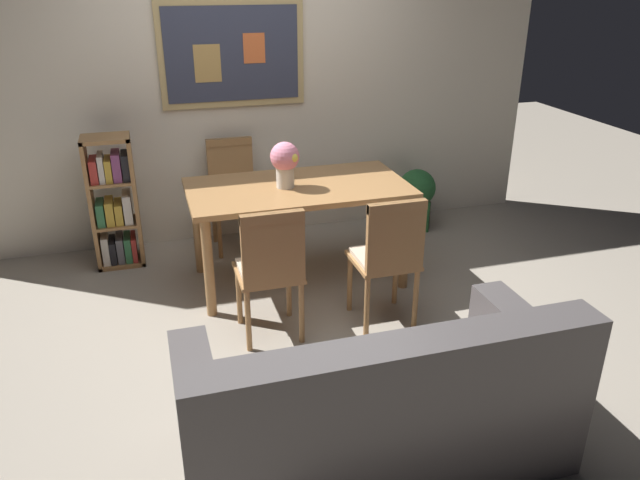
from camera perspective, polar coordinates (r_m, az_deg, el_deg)
The scene contains 10 objects.
ground_plane at distance 4.24m, azimuth -2.00°, elevation -7.20°, with size 12.00×12.00×0.00m, color gray.
wall_back_with_painting at distance 5.29m, azimuth -6.83°, elevation 14.15°, with size 5.20×0.14×2.60m.
dining_table at distance 4.47m, azimuth -2.06°, elevation 3.91°, with size 1.59×0.85×0.76m.
dining_chair_far_left at distance 5.19m, azimuth -8.10°, elevation 5.11°, with size 0.40×0.41×0.91m.
dining_chair_near_right at distance 3.93m, azimuth 6.40°, elevation -1.09°, with size 0.40×0.41×0.91m.
dining_chair_near_left at distance 3.76m, azimuth -4.64°, elevation -2.22°, with size 0.40×0.41×0.91m.
leather_couch at distance 2.97m, azimuth 5.24°, elevation -15.43°, with size 1.80×0.84×0.84m.
bookshelf at distance 5.06m, azimuth -18.60°, elevation 3.05°, with size 0.36×0.28×1.05m.
potted_ivy at distance 5.64m, azimuth 8.97°, elevation 3.99°, with size 0.34×0.34×0.58m.
flower_vase at distance 4.35m, azimuth -3.27°, elevation 7.37°, with size 0.21×0.21×0.33m.
Camera 1 is at (-0.89, -3.52, 2.19)m, focal length 34.35 mm.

